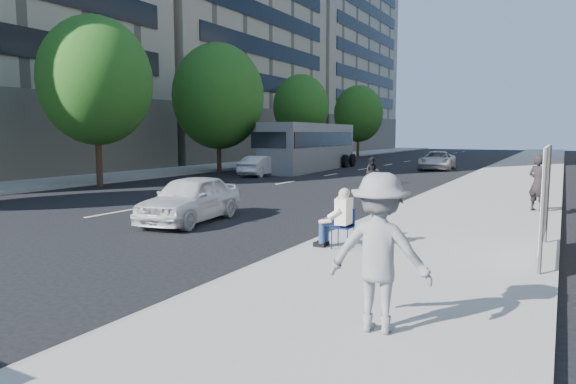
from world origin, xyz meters
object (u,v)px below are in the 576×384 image
Objects in this scene: pedestrian_woman at (538,183)px; protest_banner at (545,194)px; white_sedan_mid at (261,166)px; motorcycle at (372,173)px; seated_protester at (339,214)px; white_sedan_far at (437,160)px; jogger at (379,252)px; bus at (311,147)px; white_sedan_near at (190,199)px.

protest_banner reaches higher than pedestrian_woman.
white_sedan_mid is (-15.78, 9.10, -0.43)m from pedestrian_woman.
white_sedan_mid is at bearing 3.70° from pedestrian_woman.
protest_banner is at bearing -56.45° from motorcycle.
white_sedan_far is (-3.87, 27.70, -0.21)m from seated_protester.
jogger is 0.65× the size of protest_banner.
white_sedan_far is at bearing -85.29° from jogger.
pedestrian_woman reaches higher than white_sedan_far.
seated_protester is 0.66× the size of jogger.
bus is at bearing -68.87° from jogger.
white_sedan_far is (8.40, 10.74, 0.05)m from white_sedan_mid.
pedestrian_woman is at bearing 26.43° from white_sedan_near.
white_sedan_far is (-6.12, 31.78, -0.47)m from jogger.
seated_protester is at bearing -25.70° from white_sedan_near.
pedestrian_woman reaches higher than white_sedan_mid.
white_sedan_mid is at bearing -97.68° from bus.
jogger reaches higher than white_sedan_near.
motorcycle is at bearing 160.56° from white_sedan_mid.
bus reaches higher than pedestrian_woman.
pedestrian_woman is 10.40m from motorcycle.
seated_protester is at bearing -162.76° from protest_banner.
motorcycle is at bearing -52.13° from bus.
pedestrian_woman is 6.67m from protest_banner.
seated_protester reaches higher than white_sedan_near.
white_sedan_mid is at bearing 166.53° from motorcycle.
white_sedan_mid is 0.31× the size of bus.
seated_protester is at bearing 99.61° from pedestrian_woman.
protest_banner is 1.50× the size of motorcycle.
bus is at bearing -11.28° from pedestrian_woman.
bus is (-11.84, 23.19, 0.76)m from seated_protester.
pedestrian_woman reaches higher than white_sedan_near.
jogger reaches higher than white_sedan_mid.
white_sedan_far is at bearing 25.74° from bus.
bus reaches higher than protest_banner.
bus is at bearing 133.94° from motorcycle.
white_sedan_near is 0.33× the size of bus.
jogger is 0.49× the size of white_sedan_near.
white_sedan_near reaches higher than white_sedan_far.
seated_protester is at bearing 122.21° from white_sedan_mid.
motorcycle is at bearing -96.67° from white_sedan_far.
bus is at bearing 117.05° from seated_protester.
seated_protester is 5.73m from white_sedan_near.
jogger is at bearing 120.93° from white_sedan_mid.
white_sedan_near is at bearing 162.09° from seated_protester.
white_sedan_near is 13.00m from motorcycle.
white_sedan_far is at bearing 90.40° from motorcycle.
protest_banner is at bearing -11.19° from white_sedan_near.
bus reaches higher than white_sedan_far.
white_sedan_mid is 6.33m from bus.
pedestrian_woman is (1.27, 11.94, -0.09)m from jogger.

